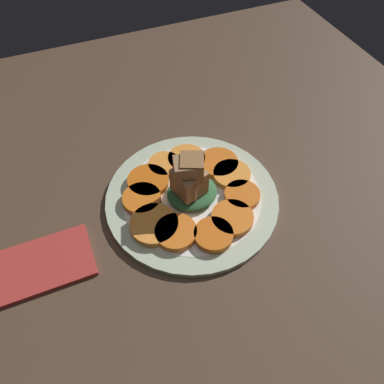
{
  "coord_description": "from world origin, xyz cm",
  "views": [
    {
      "loc": [
        15.37,
        37.6,
        55.14
      ],
      "look_at": [
        0.0,
        0.0,
        4.1
      ],
      "focal_mm": 35.0,
      "sensor_mm": 36.0,
      "label": 1
    }
  ],
  "objects": [
    {
      "name": "carrot_slice_0",
      "position": [
        -4.23,
        7.38,
        3.7
      ],
      "size": [
        7.08,
        7.08,
        1.2
      ],
      "primitive_type": "cylinder",
      "color": "orange",
      "rests_on": "plate"
    },
    {
      "name": "carrot_slice_5",
      "position": [
        2.17,
        -8.22,
        3.7
      ],
      "size": [
        6.05,
        6.05,
        1.2
      ],
      "primitive_type": "cylinder",
      "color": "orange",
      "rests_on": "plate"
    },
    {
      "name": "carrot_slice_7",
      "position": [
        8.52,
        -2.17,
        3.7
      ],
      "size": [
        6.73,
        6.73,
        1.2
      ],
      "primitive_type": "cylinder",
      "color": "orange",
      "rests_on": "plate"
    },
    {
      "name": "carrot_slice_3",
      "position": [
        -7.35,
        -4.81,
        3.7
      ],
      "size": [
        7.33,
        7.33,
        1.2
      ],
      "primitive_type": "cylinder",
      "color": "orange",
      "rests_on": "plate"
    },
    {
      "name": "napkin",
      "position": [
        26.94,
        3.32,
        2.4
      ],
      "size": [
        16.08,
        9.65,
        0.8
      ],
      "color": "#B2332D",
      "rests_on": "table_slab"
    },
    {
      "name": "fork",
      "position": [
        0.2,
        -6.09,
        3.3
      ],
      "size": [
        17.1,
        6.53,
        0.4
      ],
      "rotation": [
        0.0,
        0.0,
        0.29
      ],
      "color": "silver",
      "rests_on": "plate"
    },
    {
      "name": "carrot_slice_10",
      "position": [
        -0.27,
        9.16,
        3.7
      ],
      "size": [
        6.42,
        6.42,
        1.2
      ],
      "primitive_type": "cylinder",
      "color": "orange",
      "rests_on": "plate"
    },
    {
      "name": "table_slab",
      "position": [
        0.0,
        0.0,
        1.0
      ],
      "size": [
        120.0,
        120.0,
        2.0
      ],
      "primitive_type": "cube",
      "color": "#4C3828",
      "rests_on": "ground"
    },
    {
      "name": "carrot_slice_6",
      "position": [
        6.26,
        -5.58,
        3.7
      ],
      "size": [
        7.43,
        7.43,
        1.2
      ],
      "primitive_type": "cylinder",
      "color": "#D55F13",
      "rests_on": "plate"
    },
    {
      "name": "carrot_slice_2",
      "position": [
        -8.37,
        -1.29,
        3.7
      ],
      "size": [
        6.82,
        6.82,
        1.2
      ],
      "primitive_type": "cylinder",
      "color": "orange",
      "rests_on": "plate"
    },
    {
      "name": "carrot_slice_9",
      "position": [
        5.45,
        6.41,
        3.7
      ],
      "size": [
        6.9,
        6.9,
        1.2
      ],
      "primitive_type": "cylinder",
      "color": "orange",
      "rests_on": "plate"
    },
    {
      "name": "carrot_slice_4",
      "position": [
        -2.16,
        -8.0,
        3.7
      ],
      "size": [
        7.06,
        7.06,
        1.2
      ],
      "primitive_type": "cylinder",
      "color": "orange",
      "rests_on": "plate"
    },
    {
      "name": "carrot_slice_1",
      "position": [
        -7.96,
        3.68,
        3.7
      ],
      "size": [
        6.24,
        6.24,
        1.2
      ],
      "primitive_type": "cylinder",
      "color": "orange",
      "rests_on": "plate"
    },
    {
      "name": "carrot_slice_8",
      "position": [
        8.23,
        3.69,
        3.7
      ],
      "size": [
        8.03,
        8.03,
        1.2
      ],
      "primitive_type": "cylinder",
      "color": "orange",
      "rests_on": "plate"
    },
    {
      "name": "plate",
      "position": [
        0.0,
        0.0,
        2.52
      ],
      "size": [
        30.55,
        30.55,
        1.05
      ],
      "color": "beige",
      "rests_on": "table_slab"
    },
    {
      "name": "center_pile",
      "position": [
        0.33,
        0.01,
        6.98
      ],
      "size": [
        8.9,
        8.01,
        9.35
      ],
      "color": "#2D6033",
      "rests_on": "plate"
    }
  ]
}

